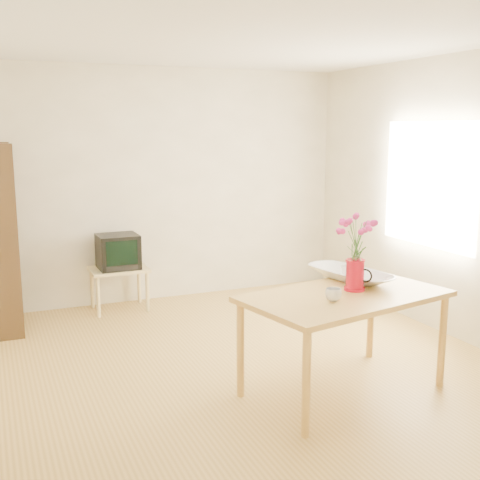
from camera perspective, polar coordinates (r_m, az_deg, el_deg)
name	(u,v)px	position (r m, az deg, el deg)	size (l,w,h in m)	color
room	(258,209)	(4.79, 1.71, 2.98)	(4.50, 4.50, 4.50)	#B0873E
table	(345,304)	(4.46, 9.90, -5.98)	(1.61, 1.12, 0.75)	gold
tv_stand	(119,275)	(6.58, -11.41, -3.24)	(0.60, 0.45, 0.46)	#DDC37C
bookshelf	(2,245)	(6.15, -21.65, -0.43)	(0.28, 0.70, 1.80)	#332111
pitcher	(355,276)	(4.52, 10.84, -3.38)	(0.16, 0.21, 0.24)	red
flowers	(356,235)	(4.46, 10.98, 0.44)	(0.27, 0.27, 0.38)	#EA379B
mug	(333,295)	(4.24, 8.85, -5.15)	(0.11, 0.11, 0.09)	white
bowl	(351,250)	(4.79, 10.48, -0.98)	(0.51, 0.51, 0.48)	white
teacup_a	(347,257)	(4.77, 10.07, -1.56)	(0.07, 0.07, 0.07)	white
teacup_b	(354,255)	(4.84, 10.78, -1.45)	(0.07, 0.07, 0.06)	white
television	(118,251)	(6.54, -11.52, -1.01)	(0.42, 0.40, 0.36)	black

